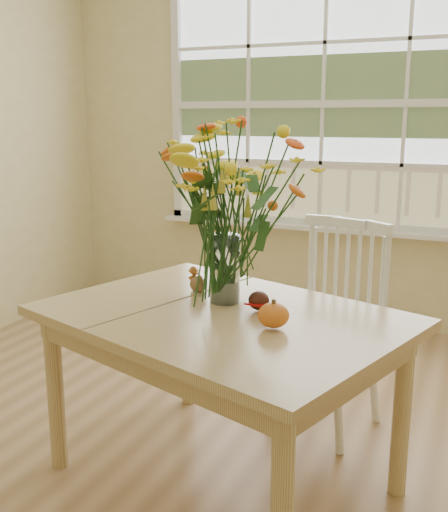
% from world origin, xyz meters
% --- Properties ---
extents(floor, '(4.00, 4.50, 0.01)m').
position_xyz_m(floor, '(0.00, 0.00, -0.01)').
color(floor, '#977149').
rests_on(floor, ground).
extents(wall_back, '(4.00, 0.02, 2.70)m').
position_xyz_m(wall_back, '(0.00, 2.25, 1.35)').
color(wall_back, '#D7C889').
rests_on(wall_back, floor).
extents(window, '(2.42, 0.12, 1.74)m').
position_xyz_m(window, '(0.00, 2.21, 1.53)').
color(window, silver).
rests_on(window, wall_back).
extents(dining_table, '(1.58, 1.33, 0.72)m').
position_xyz_m(dining_table, '(0.18, 0.09, 0.63)').
color(dining_table, tan).
rests_on(dining_table, floor).
extents(windsor_chair, '(0.56, 0.54, 0.97)m').
position_xyz_m(windsor_chair, '(0.47, 0.77, 0.54)').
color(windsor_chair, white).
rests_on(windsor_chair, floor).
extents(flower_vase, '(0.58, 0.58, 0.69)m').
position_xyz_m(flower_vase, '(0.14, 0.22, 1.14)').
color(flower_vase, white).
rests_on(flower_vase, dining_table).
extents(pumpkin, '(0.11, 0.11, 0.09)m').
position_xyz_m(pumpkin, '(0.42, -0.00, 0.77)').
color(pumpkin, '#D65819').
rests_on(pumpkin, dining_table).
extents(turkey_figurine, '(0.10, 0.08, 0.10)m').
position_xyz_m(turkey_figurine, '(-0.01, 0.27, 0.77)').
color(turkey_figurine, '#CCB78C').
rests_on(turkey_figurine, dining_table).
extents(dark_gourd, '(0.13, 0.12, 0.07)m').
position_xyz_m(dark_gourd, '(0.31, 0.16, 0.76)').
color(dark_gourd, '#38160F').
rests_on(dark_gourd, dining_table).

